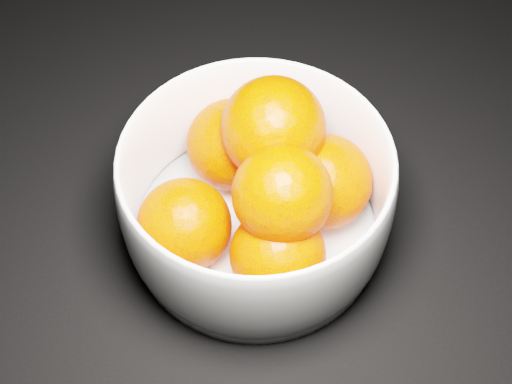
# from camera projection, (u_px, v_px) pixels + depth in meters

# --- Properties ---
(ground) EXTENTS (3.00, 3.00, 0.00)m
(ground) POSITION_uv_depth(u_px,v_px,m) (186.00, 29.00, 0.79)
(ground) COLOR black
(ground) RESTS_ON ground
(bowl) EXTENTS (0.23, 0.23, 0.11)m
(bowl) POSITION_uv_depth(u_px,v_px,m) (256.00, 196.00, 0.59)
(bowl) COLOR white
(bowl) RESTS_ON ground
(orange_pile) EXTENTS (0.18, 0.18, 0.13)m
(orange_pile) POSITION_uv_depth(u_px,v_px,m) (264.00, 182.00, 0.58)
(orange_pile) COLOR #F73B00
(orange_pile) RESTS_ON bowl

